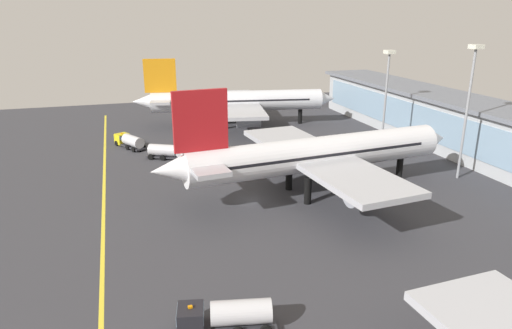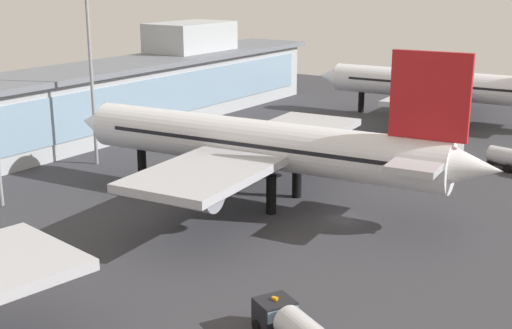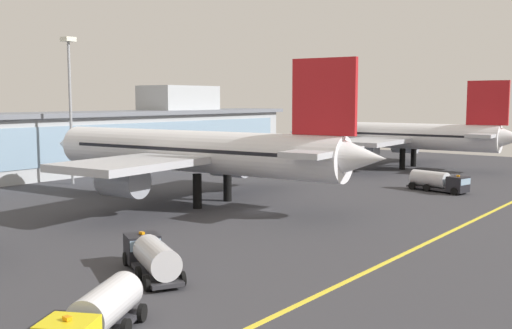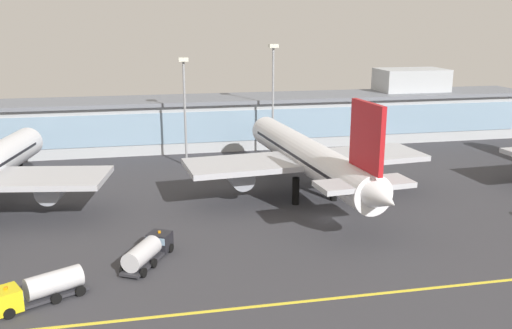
# 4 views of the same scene
# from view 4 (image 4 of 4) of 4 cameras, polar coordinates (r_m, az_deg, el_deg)

# --- Properties ---
(ground_plane) EXTENTS (180.00, 180.00, 0.00)m
(ground_plane) POSITION_cam_4_polar(r_m,az_deg,el_deg) (79.16, 7.58, -5.68)
(ground_plane) COLOR #38383D
(taxiway_centreline_stripe) EXTENTS (144.00, 0.50, 0.01)m
(taxiway_centreline_stripe) POSITION_cam_4_polar(r_m,az_deg,el_deg) (60.64, 14.51, -12.75)
(taxiway_centreline_stripe) COLOR yellow
(taxiway_centreline_stripe) RESTS_ON ground
(terminal_building) EXTENTS (129.55, 14.00, 16.26)m
(terminal_building) POSITION_cam_4_polar(r_m,az_deg,el_deg) (124.30, 1.11, 4.88)
(terminal_building) COLOR #ADB2B7
(terminal_building) RESTS_ON ground
(airliner_near_right) EXTENTS (39.51, 52.11, 17.93)m
(airliner_near_right) POSITION_cam_4_polar(r_m,az_deg,el_deg) (86.91, 5.47, 0.79)
(airliner_near_right) COLOR black
(airliner_near_right) RESTS_ON ground
(fuel_tanker_truck) EXTENTS (6.40, 9.12, 2.90)m
(fuel_tanker_truck) POSITION_cam_4_polar(r_m,az_deg,el_deg) (65.99, -11.16, -8.75)
(fuel_tanker_truck) COLOR black
(fuel_tanker_truck) RESTS_ON ground
(service_truck_far) EXTENTS (9.12, 6.40, 2.90)m
(service_truck_far) POSITION_cam_4_polar(r_m,az_deg,el_deg) (60.20, -21.82, -12.00)
(service_truck_far) COLOR black
(service_truck_far) RESTS_ON ground
(apron_light_mast_west) EXTENTS (1.80, 1.80, 20.84)m
(apron_light_mast_west) POSITION_cam_4_polar(r_m,az_deg,el_deg) (104.63, -7.49, 7.23)
(apron_light_mast_west) COLOR gray
(apron_light_mast_west) RESTS_ON ground
(apron_light_mast_centre) EXTENTS (1.80, 1.80, 22.95)m
(apron_light_mast_centre) POSITION_cam_4_polar(r_m,az_deg,el_deg) (111.38, 1.80, 8.43)
(apron_light_mast_centre) COLOR gray
(apron_light_mast_centre) RESTS_ON ground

